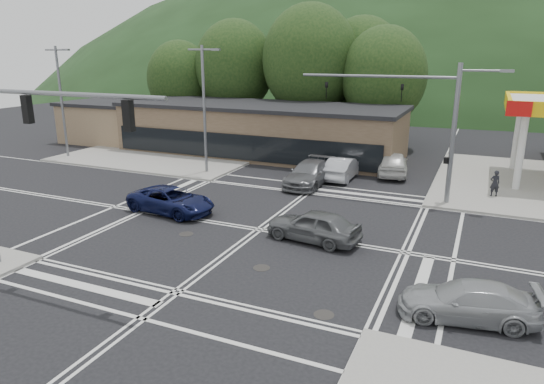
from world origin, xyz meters
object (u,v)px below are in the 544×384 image
at_px(car_northbound, 309,173).
at_px(pedestrian, 495,183).
at_px(car_silver_east, 468,301).
at_px(car_blue_west, 171,200).
at_px(car_grey_center, 314,225).
at_px(car_queue_b, 393,163).
at_px(car_queue_a, 343,168).

relative_size(car_northbound, pedestrian, 3.38).
xyz_separation_m(car_silver_east, car_northbound, (-10.48, 13.82, 0.13)).
xyz_separation_m(car_silver_east, pedestrian, (0.79, 15.41, 0.30)).
bearing_deg(car_northbound, car_blue_west, -120.04).
xyz_separation_m(car_blue_west, car_northbound, (5.04, 8.50, 0.08)).
height_order(car_grey_center, car_queue_b, car_queue_b).
bearing_deg(car_queue_a, car_northbound, 57.81).
bearing_deg(car_blue_west, pedestrian, -51.80).
xyz_separation_m(car_grey_center, pedestrian, (7.74, 10.89, 0.19)).
bearing_deg(car_queue_a, pedestrian, 174.54).
relative_size(car_queue_a, pedestrian, 2.92).
height_order(car_queue_a, pedestrian, pedestrian).
bearing_deg(car_blue_west, car_silver_east, -102.48).
xyz_separation_m(car_queue_b, pedestrian, (6.68, -3.41, 0.09)).
distance_m(car_grey_center, car_queue_b, 14.34).
bearing_deg(car_blue_west, car_grey_center, -88.89).
height_order(car_blue_west, car_northbound, car_northbound).
distance_m(car_blue_west, car_silver_east, 16.40).
bearing_deg(car_northbound, car_silver_east, -52.23).
xyz_separation_m(car_blue_west, pedestrian, (16.30, 10.09, 0.25)).
bearing_deg(car_silver_east, car_queue_b, -172.13).
distance_m(car_grey_center, car_northbound, 9.95).
relative_size(car_silver_east, pedestrian, 2.81).
bearing_deg(pedestrian, car_northbound, -14.29).
distance_m(car_queue_a, car_northbound, 2.96).
height_order(car_blue_west, car_silver_east, car_blue_west).
xyz_separation_m(car_grey_center, car_silver_east, (6.95, -4.52, -0.11)).
bearing_deg(car_silver_east, pedestrian, 167.58).
bearing_deg(car_silver_east, car_blue_west, -118.43).
bearing_deg(car_blue_west, car_northbound, -24.20).
bearing_deg(car_queue_b, car_silver_east, 98.20).
bearing_deg(car_grey_center, pedestrian, 152.27).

